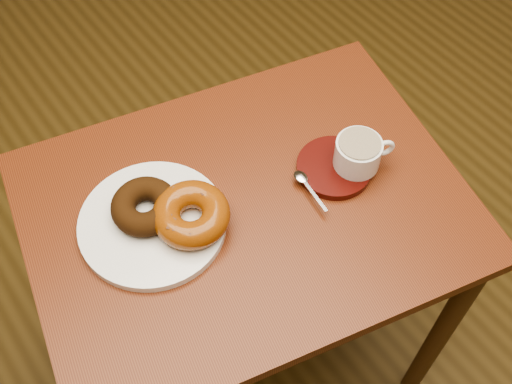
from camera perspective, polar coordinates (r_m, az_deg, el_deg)
ground at (r=1.70m, az=8.16°, el=-15.77°), size 6.00×6.00×0.00m
cafe_table at (r=1.18m, az=-0.78°, el=-4.06°), size 0.84×0.70×0.69m
donut_plate at (r=1.07m, az=-9.18°, el=-2.76°), size 0.30×0.30×0.01m
donut_cinnamon at (r=1.06m, az=-9.85°, el=-1.27°), size 0.14×0.14×0.04m
donut_caramel at (r=1.03m, az=-5.78°, el=-2.00°), size 0.18×0.18×0.05m
saucer at (r=1.13m, az=6.96°, el=2.18°), size 0.14×0.14×0.01m
coffee_cup at (r=1.11m, az=9.11°, el=3.46°), size 0.10×0.08×0.06m
teaspoon at (r=1.09m, az=4.24°, el=1.03°), size 0.02×0.10×0.01m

